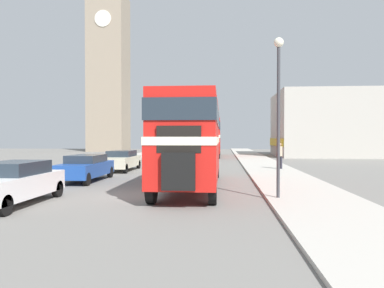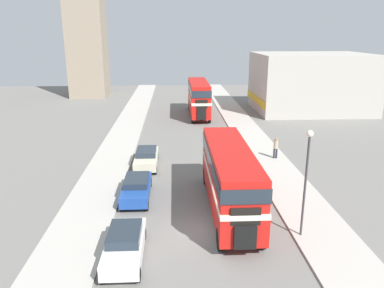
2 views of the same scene
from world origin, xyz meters
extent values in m
plane|color=slate|center=(0.00, 0.00, 0.00)|extent=(120.00, 120.00, 0.00)
cube|color=#B7B2A8|center=(6.75, 0.00, 0.06)|extent=(3.50, 120.00, 0.12)
cube|color=#B7B2A8|center=(-6.75, 0.00, 0.06)|extent=(3.50, 120.00, 0.12)
cube|color=red|center=(1.98, 2.82, 1.31)|extent=(2.42, 10.61, 1.52)
cube|color=beige|center=(1.98, 2.82, 2.21)|extent=(2.45, 10.66, 0.28)
cube|color=red|center=(1.98, 2.82, 3.18)|extent=(2.37, 10.40, 1.66)
cube|color=#232D38|center=(1.98, 2.82, 3.27)|extent=(2.45, 10.50, 0.75)
cube|color=black|center=(1.98, -2.58, 1.24)|extent=(1.09, 0.20, 1.22)
cube|color=black|center=(1.98, -2.44, 2.27)|extent=(1.45, 0.12, 0.89)
cylinder|color=black|center=(0.90, -1.55, 0.58)|extent=(0.28, 1.16, 1.16)
cylinder|color=black|center=(3.05, -1.55, 0.58)|extent=(0.28, 1.16, 1.16)
cylinder|color=black|center=(0.90, 7.08, 0.58)|extent=(0.28, 1.16, 1.16)
cylinder|color=black|center=(3.05, 7.08, 0.58)|extent=(0.28, 1.16, 1.16)
cube|color=red|center=(1.94, 30.41, 1.42)|extent=(2.35, 10.52, 1.73)
cube|color=beige|center=(1.94, 30.41, 2.44)|extent=(2.38, 10.57, 0.31)
cube|color=red|center=(1.94, 30.41, 3.54)|extent=(2.31, 10.30, 1.89)
cube|color=#232D38|center=(1.94, 30.41, 3.63)|extent=(2.38, 10.41, 0.85)
cube|color=black|center=(1.94, 25.05, 1.33)|extent=(1.06, 0.20, 1.38)
cube|color=black|center=(1.94, 25.19, 2.50)|extent=(1.41, 0.12, 1.01)
cylinder|color=black|center=(0.91, 26.08, 0.58)|extent=(0.28, 1.16, 1.16)
cylinder|color=black|center=(2.98, 26.08, 0.58)|extent=(0.28, 1.16, 1.16)
cylinder|color=black|center=(0.91, 34.62, 0.58)|extent=(0.28, 1.16, 1.16)
cylinder|color=black|center=(2.98, 34.62, 0.58)|extent=(0.28, 1.16, 1.16)
cube|color=white|center=(-3.83, -2.16, 0.66)|extent=(1.76, 4.47, 0.74)
cube|color=#232D38|center=(-3.83, -1.98, 1.26)|extent=(1.55, 2.32, 0.46)
cylinder|color=black|center=(-4.61, -3.95, 0.32)|extent=(0.20, 0.64, 0.64)
cylinder|color=black|center=(-3.05, -3.95, 0.32)|extent=(0.20, 0.64, 0.64)
cylinder|color=black|center=(-4.61, -0.38, 0.32)|extent=(0.20, 0.64, 0.64)
cylinder|color=black|center=(-3.05, -0.38, 0.32)|extent=(0.20, 0.64, 0.64)
cube|color=#1E479E|center=(-3.90, 4.86, 0.64)|extent=(1.76, 4.64, 0.70)
cube|color=#232D38|center=(-3.90, 5.04, 1.19)|extent=(1.55, 2.41, 0.41)
cylinder|color=black|center=(-4.68, 2.99, 0.32)|extent=(0.20, 0.64, 0.64)
cylinder|color=black|center=(-3.12, 2.99, 0.32)|extent=(0.20, 0.64, 0.64)
cylinder|color=black|center=(-4.68, 6.73, 0.32)|extent=(0.20, 0.64, 0.64)
cylinder|color=black|center=(-3.12, 6.73, 0.32)|extent=(0.20, 0.64, 0.64)
cube|color=beige|center=(-3.66, 11.06, 0.64)|extent=(1.80, 4.67, 0.70)
cube|color=#232D38|center=(-3.66, 11.25, 1.20)|extent=(1.58, 2.43, 0.42)
cylinder|color=black|center=(-4.46, 9.17, 0.32)|extent=(0.20, 0.64, 0.64)
cylinder|color=black|center=(-2.86, 9.17, 0.32)|extent=(0.20, 0.64, 0.64)
cylinder|color=black|center=(-4.46, 12.95, 0.32)|extent=(0.20, 0.64, 0.64)
cylinder|color=black|center=(-2.86, 12.95, 0.32)|extent=(0.20, 0.64, 0.64)
cylinder|color=#282833|center=(7.31, 12.22, 0.56)|extent=(0.17, 0.17, 0.89)
cylinder|color=#282833|center=(7.51, 12.22, 0.56)|extent=(0.17, 0.17, 0.89)
cylinder|color=tan|center=(7.41, 12.22, 1.36)|extent=(0.37, 0.37, 0.70)
sphere|color=#9E7051|center=(7.41, 12.22, 1.83)|extent=(0.24, 0.24, 0.24)
cylinder|color=#38383D|center=(5.43, -0.56, 2.87)|extent=(0.12, 0.12, 5.50)
sphere|color=#EFEACC|center=(5.43, -0.56, 5.80)|extent=(0.36, 0.36, 0.36)
cube|color=gray|center=(-15.65, 47.08, 12.99)|extent=(5.94, 5.94, 25.99)
cube|color=#B2ADA3|center=(17.71, 33.03, 3.94)|extent=(15.12, 11.64, 7.88)
cube|color=gold|center=(10.09, 33.03, 1.73)|extent=(0.12, 11.06, 0.95)
camera|label=1|loc=(3.38, -14.48, 2.33)|focal=35.00mm
camera|label=2|loc=(-1.36, -18.27, 10.67)|focal=35.00mm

